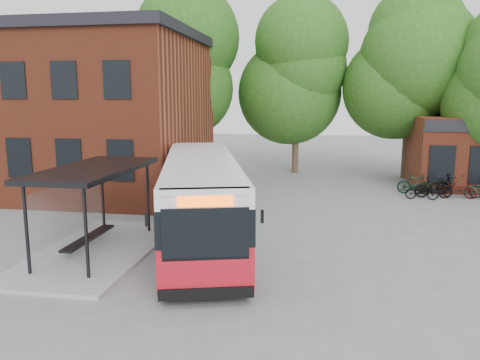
% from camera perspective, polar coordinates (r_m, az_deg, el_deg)
% --- Properties ---
extents(ground, '(100.00, 100.00, 0.00)m').
position_cam_1_polar(ground, '(15.87, -0.38, -8.58)').
color(ground, slate).
extents(station_building, '(18.40, 10.40, 8.50)m').
position_cam_1_polar(station_building, '(28.50, -23.77, 7.55)').
color(station_building, maroon).
rests_on(station_building, ground).
extents(bus_shelter, '(3.60, 7.00, 2.90)m').
position_cam_1_polar(bus_shelter, '(15.96, -17.19, -3.52)').
color(bus_shelter, black).
rests_on(bus_shelter, ground).
extents(bike_rail, '(5.20, 0.10, 0.38)m').
position_cam_1_polar(bike_rail, '(26.14, 24.25, -1.62)').
color(bike_rail, black).
rests_on(bike_rail, ground).
extents(tree_0, '(7.92, 7.92, 11.00)m').
position_cam_1_polar(tree_0, '(32.00, -6.04, 10.76)').
color(tree_0, '#225015').
rests_on(tree_0, ground).
extents(tree_1, '(7.92, 7.92, 10.40)m').
position_cam_1_polar(tree_1, '(31.85, 6.89, 10.20)').
color(tree_1, '#225015').
rests_on(tree_1, ground).
extents(tree_2, '(7.92, 7.92, 11.00)m').
position_cam_1_polar(tree_2, '(31.27, 19.93, 10.24)').
color(tree_2, '#225015').
rests_on(tree_2, ground).
extents(city_bus, '(5.50, 11.85, 2.95)m').
position_cam_1_polar(city_bus, '(16.88, -4.77, -2.29)').
color(city_bus, red).
rests_on(city_bus, ground).
extents(bicycle_0, '(1.62, 0.68, 0.83)m').
position_cam_1_polar(bicycle_0, '(25.17, 21.29, -1.31)').
color(bicycle_0, black).
rests_on(bicycle_0, ground).
extents(bicycle_1, '(1.85, 0.75, 1.08)m').
position_cam_1_polar(bicycle_1, '(26.45, 20.55, -0.47)').
color(bicycle_1, black).
rests_on(bicycle_1, ground).
extents(bicycle_2, '(1.71, 0.88, 0.86)m').
position_cam_1_polar(bicycle_2, '(26.65, 22.11, -0.74)').
color(bicycle_2, black).
rests_on(bicycle_2, ground).
extents(bicycle_3, '(1.85, 0.57, 1.10)m').
position_cam_1_polar(bicycle_3, '(25.72, 22.53, -0.86)').
color(bicycle_3, black).
rests_on(bicycle_3, ground).
extents(bicycle_4, '(1.77, 1.17, 0.88)m').
position_cam_1_polar(bicycle_4, '(26.32, 25.14, -1.05)').
color(bicycle_4, '#490708').
rests_on(bicycle_4, ground).
extents(bicycle_5, '(1.91, 0.98, 1.10)m').
position_cam_1_polar(bicycle_5, '(27.08, 24.55, -0.48)').
color(bicycle_5, black).
rests_on(bicycle_5, ground).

